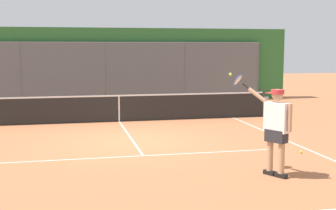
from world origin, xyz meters
The scene contains 6 objects.
ground_plane centered at (0.00, 0.00, 0.00)m, with size 60.00×60.00×0.00m, color #B76B42.
court_line_markings centered at (0.00, 2.15, 0.00)m, with size 8.68×9.77×0.01m.
fence_backdrop centered at (0.00, -9.66, 1.77)m, with size 18.34×1.37×3.57m.
tennis_net centered at (0.00, -3.56, 0.49)m, with size 11.15×0.09×1.07m.
tennis_player centered at (-2.37, 4.13, 1.08)m, with size 0.97×1.20×2.11m.
tennis_ball_near_net centered at (-3.93, 2.37, 0.03)m, with size 0.07×0.07×0.07m, color #CCDB33.
Camera 1 is at (1.76, 12.69, 2.66)m, focal length 49.01 mm.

